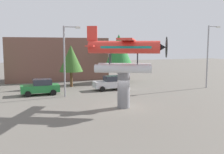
{
  "coord_description": "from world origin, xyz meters",
  "views": [
    {
      "loc": [
        -8.94,
        -21.42,
        5.54
      ],
      "look_at": [
        0.0,
        3.0,
        2.42
      ],
      "focal_mm": 42.5,
      "sensor_mm": 36.0,
      "label": 1
    }
  ],
  "objects_px": {
    "car_mid_green": "(41,87)",
    "display_pedestal": "(124,90)",
    "streetlight_primary": "(66,56)",
    "storefront_building": "(57,59)",
    "tree_east": "(71,59)",
    "car_far_silver": "(111,83)",
    "streetlight_secondary": "(209,52)",
    "tree_center_back": "(119,50)",
    "floatplane_monument": "(125,53)"
  },
  "relations": [
    {
      "from": "display_pedestal",
      "to": "streetlight_secondary",
      "type": "distance_m",
      "value": 16.41
    },
    {
      "from": "streetlight_primary",
      "to": "tree_east",
      "type": "xyz_separation_m",
      "value": [
        1.82,
        6.6,
        -0.64
      ]
    },
    {
      "from": "car_mid_green",
      "to": "tree_center_back",
      "type": "relative_size",
      "value": 0.59
    },
    {
      "from": "storefront_building",
      "to": "tree_east",
      "type": "distance_m",
      "value": 8.57
    },
    {
      "from": "tree_center_back",
      "to": "display_pedestal",
      "type": "bearing_deg",
      "value": -110.08
    },
    {
      "from": "car_mid_green",
      "to": "car_far_silver",
      "type": "distance_m",
      "value": 8.54
    },
    {
      "from": "floatplane_monument",
      "to": "tree_east",
      "type": "relative_size",
      "value": 1.76
    },
    {
      "from": "tree_center_back",
      "to": "floatplane_monument",
      "type": "bearing_deg",
      "value": -109.64
    },
    {
      "from": "storefront_building",
      "to": "display_pedestal",
      "type": "bearing_deg",
      "value": -83.26
    },
    {
      "from": "car_mid_green",
      "to": "streetlight_primary",
      "type": "height_order",
      "value": "streetlight_primary"
    },
    {
      "from": "display_pedestal",
      "to": "storefront_building",
      "type": "relative_size",
      "value": 0.2
    },
    {
      "from": "display_pedestal",
      "to": "car_far_silver",
      "type": "height_order",
      "value": "display_pedestal"
    },
    {
      "from": "car_far_silver",
      "to": "streetlight_secondary",
      "type": "xyz_separation_m",
      "value": [
        12.55,
        -2.67,
        3.78
      ]
    },
    {
      "from": "floatplane_monument",
      "to": "car_mid_green",
      "type": "distance_m",
      "value": 11.76
    },
    {
      "from": "car_mid_green",
      "to": "storefront_building",
      "type": "xyz_separation_m",
      "value": [
        3.78,
        13.12,
        2.46
      ]
    },
    {
      "from": "storefront_building",
      "to": "tree_center_back",
      "type": "height_order",
      "value": "tree_center_back"
    },
    {
      "from": "display_pedestal",
      "to": "storefront_building",
      "type": "bearing_deg",
      "value": 96.74
    },
    {
      "from": "display_pedestal",
      "to": "tree_east",
      "type": "height_order",
      "value": "tree_east"
    },
    {
      "from": "car_mid_green",
      "to": "display_pedestal",
      "type": "bearing_deg",
      "value": 125.69
    },
    {
      "from": "display_pedestal",
      "to": "streetlight_secondary",
      "type": "bearing_deg",
      "value": 24.19
    },
    {
      "from": "car_mid_green",
      "to": "floatplane_monument",
      "type": "bearing_deg",
      "value": 126.01
    },
    {
      "from": "tree_east",
      "to": "tree_center_back",
      "type": "xyz_separation_m",
      "value": [
        7.78,
        2.42,
        1.04
      ]
    },
    {
      "from": "car_far_silver",
      "to": "display_pedestal",
      "type": "bearing_deg",
      "value": 76.92
    },
    {
      "from": "display_pedestal",
      "to": "tree_center_back",
      "type": "bearing_deg",
      "value": 69.92
    },
    {
      "from": "streetlight_secondary",
      "to": "tree_center_back",
      "type": "bearing_deg",
      "value": 133.79
    },
    {
      "from": "tree_east",
      "to": "car_mid_green",
      "type": "bearing_deg",
      "value": -133.88
    },
    {
      "from": "floatplane_monument",
      "to": "car_far_silver",
      "type": "height_order",
      "value": "floatplane_monument"
    },
    {
      "from": "car_mid_green",
      "to": "streetlight_secondary",
      "type": "bearing_deg",
      "value": 173.84
    },
    {
      "from": "streetlight_secondary",
      "to": "storefront_building",
      "type": "xyz_separation_m",
      "value": [
        -17.31,
        15.39,
        -1.32
      ]
    },
    {
      "from": "car_far_silver",
      "to": "streetlight_primary",
      "type": "bearing_deg",
      "value": 22.02
    },
    {
      "from": "tree_east",
      "to": "floatplane_monument",
      "type": "bearing_deg",
      "value": -81.22
    },
    {
      "from": "display_pedestal",
      "to": "tree_east",
      "type": "distance_m",
      "value": 13.78
    },
    {
      "from": "car_far_silver",
      "to": "streetlight_secondary",
      "type": "relative_size",
      "value": 0.52
    },
    {
      "from": "display_pedestal",
      "to": "tree_center_back",
      "type": "height_order",
      "value": "tree_center_back"
    },
    {
      "from": "floatplane_monument",
      "to": "streetlight_primary",
      "type": "bearing_deg",
      "value": 146.33
    },
    {
      "from": "tree_east",
      "to": "tree_center_back",
      "type": "height_order",
      "value": "tree_center_back"
    },
    {
      "from": "streetlight_primary",
      "to": "floatplane_monument",
      "type": "bearing_deg",
      "value": -60.53
    },
    {
      "from": "car_far_silver",
      "to": "tree_east",
      "type": "relative_size",
      "value": 0.76
    },
    {
      "from": "display_pedestal",
      "to": "floatplane_monument",
      "type": "height_order",
      "value": "floatplane_monument"
    },
    {
      "from": "streetlight_secondary",
      "to": "tree_center_back",
      "type": "height_order",
      "value": "streetlight_secondary"
    },
    {
      "from": "car_far_silver",
      "to": "car_mid_green",
      "type": "bearing_deg",
      "value": 2.64
    },
    {
      "from": "streetlight_secondary",
      "to": "streetlight_primary",
      "type": "bearing_deg",
      "value": 179.19
    },
    {
      "from": "streetlight_primary",
      "to": "streetlight_secondary",
      "type": "bearing_deg",
      "value": -0.81
    },
    {
      "from": "storefront_building",
      "to": "tree_east",
      "type": "bearing_deg",
      "value": -85.79
    },
    {
      "from": "streetlight_secondary",
      "to": "tree_center_back",
      "type": "relative_size",
      "value": 1.12
    },
    {
      "from": "storefront_building",
      "to": "tree_center_back",
      "type": "bearing_deg",
      "value": -36.02
    },
    {
      "from": "display_pedestal",
      "to": "floatplane_monument",
      "type": "relative_size",
      "value": 0.33
    },
    {
      "from": "car_mid_green",
      "to": "storefront_building",
      "type": "relative_size",
      "value": 0.27
    },
    {
      "from": "floatplane_monument",
      "to": "tree_center_back",
      "type": "height_order",
      "value": "floatplane_monument"
    },
    {
      "from": "car_far_silver",
      "to": "tree_east",
      "type": "height_order",
      "value": "tree_east"
    }
  ]
}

